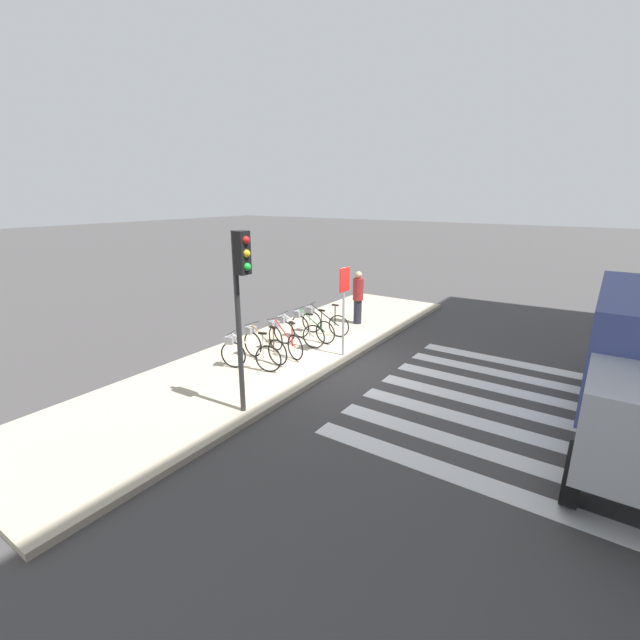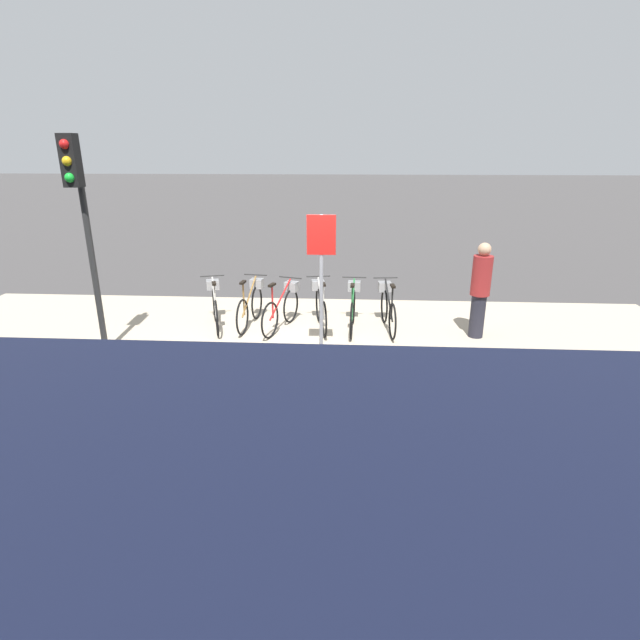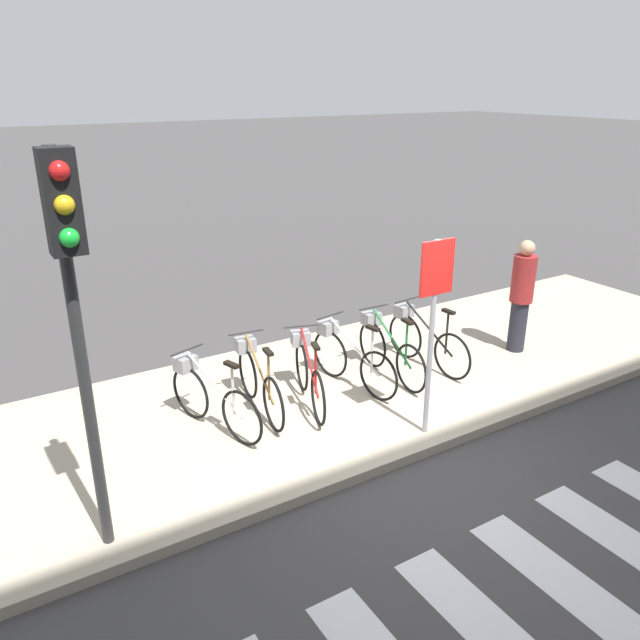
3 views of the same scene
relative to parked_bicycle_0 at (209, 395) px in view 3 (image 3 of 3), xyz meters
The scene contains 11 objects.
ground_plane 2.43m from the parked_bicycle_0, 45.78° to the right, with size 120.00×120.00×0.00m, color #423F3F.
sidewalk 1.73m from the parked_bicycle_0, ahead, with size 14.36×3.61×0.12m.
parked_bicycle_0 is the anchor object (origin of this frame).
parked_bicycle_1 0.69m from the parked_bicycle_0, ahead, with size 0.46×1.58×0.97m.
parked_bicycle_2 1.31m from the parked_bicycle_0, ahead, with size 0.62×1.52×0.97m.
parked_bicycle_3 2.01m from the parked_bicycle_0, ahead, with size 0.46×1.57×0.97m.
parked_bicycle_4 2.62m from the parked_bicycle_0, ahead, with size 0.46×1.58×0.97m.
parked_bicycle_5 3.27m from the parked_bicycle_0, ahead, with size 0.46×1.58×0.97m.
pedestrian 4.88m from the parked_bicycle_0, ahead, with size 0.34×0.34×1.71m.
traffic_light 2.95m from the parked_bicycle_0, 136.52° to the right, with size 0.24×0.40×3.45m.
sign_post 2.78m from the parked_bicycle_0, 33.77° to the right, with size 0.44×0.07×2.31m.
Camera 3 is at (-3.93, -4.49, 3.99)m, focal length 35.00 mm.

